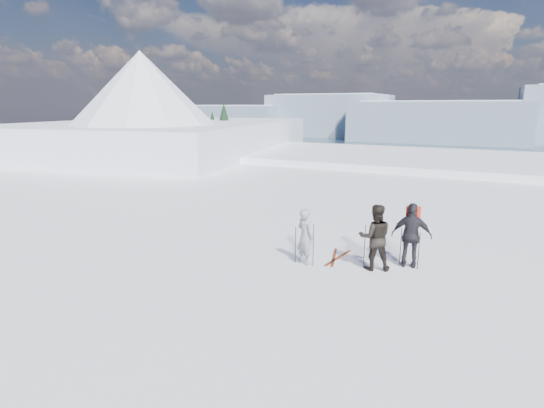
{
  "coord_description": "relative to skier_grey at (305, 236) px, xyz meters",
  "views": [
    {
      "loc": [
        3.33,
        -8.34,
        4.73
      ],
      "look_at": [
        -2.33,
        3.0,
        1.77
      ],
      "focal_mm": 28.0,
      "sensor_mm": 36.0,
      "label": 1
    }
  ],
  "objects": [
    {
      "name": "skier_grey",
      "position": [
        0.0,
        0.0,
        0.0
      ],
      "size": [
        0.75,
        0.66,
        1.73
      ],
      "primitive_type": "imported",
      "rotation": [
        0.0,
        0.0,
        2.65
      ],
      "color": "gray",
      "rests_on": "ground"
    },
    {
      "name": "backpack",
      "position": [
        2.89,
        1.38,
        1.39
      ],
      "size": [
        0.44,
        0.29,
        0.59
      ],
      "primitive_type": "cube",
      "rotation": [
        0.0,
        0.0,
        3.27
      ],
      "color": "red",
      "rests_on": "skier_pack"
    },
    {
      "name": "lake_basin",
      "position": [
        1.25,
        26.92,
        -7.36
      ],
      "size": [
        820.0,
        820.0,
        71.62
      ],
      "color": "white",
      "rests_on": "ground"
    },
    {
      "name": "skier_dark",
      "position": [
        2.0,
        0.48,
        0.12
      ],
      "size": [
        1.16,
        1.04,
        1.97
      ],
      "primitive_type": "imported",
      "rotation": [
        0.0,
        0.0,
        3.51
      ],
      "color": "black",
      "rests_on": "ground"
    },
    {
      "name": "skis_loose",
      "position": [
        0.72,
        0.87,
        -0.85
      ],
      "size": [
        0.58,
        1.69,
        0.03
      ],
      "color": "black",
      "rests_on": "ground"
    },
    {
      "name": "far_mountain_range",
      "position": [
        30.85,
        451.7,
        -8.06
      ],
      "size": [
        770.0,
        110.0,
        53.0
      ],
      "color": "slate",
      "rests_on": "ground"
    },
    {
      "name": "skier_pack",
      "position": [
        2.92,
        1.13,
        0.12
      ],
      "size": [
        1.2,
        0.62,
        1.96
      ],
      "primitive_type": "imported",
      "rotation": [
        0.0,
        0.0,
        3.27
      ],
      "color": "black",
      "rests_on": "ground"
    },
    {
      "name": "near_ridge",
      "position": [
        -25.36,
        26.27,
        -4.34
      ],
      "size": [
        31.37,
        35.68,
        25.62
      ],
      "color": "white",
      "rests_on": "ground"
    },
    {
      "name": "ski_poles",
      "position": [
        1.63,
        0.47,
        -0.25
      ],
      "size": [
        3.48,
        1.16,
        1.32
      ],
      "color": "black",
      "rests_on": "ground"
    }
  ]
}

